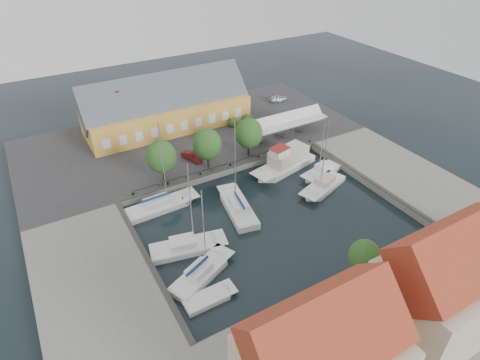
# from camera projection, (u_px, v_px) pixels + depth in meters

# --- Properties ---
(ground) EXTENTS (140.00, 140.00, 0.00)m
(ground) POSITION_uv_depth(u_px,v_px,m) (263.00, 211.00, 52.77)
(ground) COLOR black
(ground) RESTS_ON ground
(north_quay) EXTENTS (56.00, 26.00, 1.00)m
(north_quay) POSITION_uv_depth(u_px,v_px,m) (191.00, 137.00, 69.04)
(north_quay) COLOR #2D2D30
(north_quay) RESTS_ON ground
(west_quay) EXTENTS (12.00, 24.00, 1.00)m
(west_quay) POSITION_uv_depth(u_px,v_px,m) (96.00, 283.00, 41.91)
(west_quay) COLOR slate
(west_quay) RESTS_ON ground
(east_quay) EXTENTS (12.00, 24.00, 1.00)m
(east_quay) POSITION_uv_depth(u_px,v_px,m) (393.00, 170.00, 60.19)
(east_quay) COLOR slate
(east_quay) RESTS_ON ground
(south_bank) EXTENTS (56.00, 14.00, 1.00)m
(south_bank) POSITION_uv_depth(u_px,v_px,m) (384.00, 328.00, 37.38)
(south_bank) COLOR slate
(south_bank) RESTS_ON ground
(quay_edge_fittings) EXTENTS (56.00, 24.72, 0.40)m
(quay_edge_fittings) POSITION_uv_depth(u_px,v_px,m) (245.00, 187.00, 55.60)
(quay_edge_fittings) COLOR #383533
(quay_edge_fittings) RESTS_ON north_quay
(warehouse) EXTENTS (28.56, 14.00, 9.55)m
(warehouse) POSITION_uv_depth(u_px,v_px,m) (163.00, 108.00, 69.62)
(warehouse) COLOR gold
(warehouse) RESTS_ON north_quay
(tent_canopy) EXTENTS (14.00, 4.00, 2.83)m
(tent_canopy) POSITION_uv_depth(u_px,v_px,m) (287.00, 121.00, 66.96)
(tent_canopy) COLOR silver
(tent_canopy) RESTS_ON north_quay
(quay_trees) EXTENTS (18.20, 4.20, 6.30)m
(quay_trees) POSITION_uv_depth(u_px,v_px,m) (207.00, 144.00, 57.85)
(quay_trees) COLOR black
(quay_trees) RESTS_ON north_quay
(car_silver) EXTENTS (3.91, 1.92, 1.28)m
(car_silver) POSITION_uv_depth(u_px,v_px,m) (278.00, 98.00, 80.58)
(car_silver) COLOR #B6BABF
(car_silver) RESTS_ON north_quay
(car_red) EXTENTS (2.46, 3.92, 1.22)m
(car_red) POSITION_uv_depth(u_px,v_px,m) (192.00, 156.00, 61.44)
(car_red) COLOR maroon
(car_red) RESTS_ON north_quay
(center_sailboat) EXTENTS (4.52, 9.93, 13.13)m
(center_sailboat) POSITION_uv_depth(u_px,v_px,m) (238.00, 209.00, 52.68)
(center_sailboat) COLOR white
(center_sailboat) RESTS_ON ground
(trawler) EXTENTS (11.73, 5.70, 5.00)m
(trawler) POSITION_uv_depth(u_px,v_px,m) (285.00, 163.00, 61.01)
(trawler) COLOR white
(trawler) RESTS_ON ground
(east_boat_a) EXTENTS (7.38, 3.84, 10.24)m
(east_boat_a) POSITION_uv_depth(u_px,v_px,m) (321.00, 173.00, 60.15)
(east_boat_a) COLOR white
(east_boat_a) RESTS_ON ground
(east_boat_b) EXTENTS (8.81, 5.38, 11.54)m
(east_boat_b) POSITION_uv_depth(u_px,v_px,m) (323.00, 187.00, 57.06)
(east_boat_b) COLOR white
(east_boat_b) RESTS_ON ground
(west_boat_a) EXTENTS (10.10, 3.16, 13.00)m
(west_boat_a) POSITION_uv_depth(u_px,v_px,m) (161.00, 206.00, 53.21)
(west_boat_a) COLOR white
(west_boat_a) RESTS_ON ground
(west_boat_c) EXTENTS (9.34, 4.67, 12.09)m
(west_boat_c) POSITION_uv_depth(u_px,v_px,m) (187.00, 248.00, 46.68)
(west_boat_c) COLOR white
(west_boat_c) RESTS_ON ground
(west_boat_d) EXTENTS (8.76, 5.84, 11.44)m
(west_boat_d) POSITION_uv_depth(u_px,v_px,m) (201.00, 274.00, 43.26)
(west_boat_d) COLOR white
(west_boat_d) RESTS_ON ground
(launch_sw) EXTENTS (5.67, 2.17, 0.98)m
(launch_sw) POSITION_uv_depth(u_px,v_px,m) (209.00, 299.00, 40.72)
(launch_sw) COLOR white
(launch_sw) RESTS_ON ground
(launch_nw) EXTENTS (4.72, 3.79, 0.88)m
(launch_nw) POSITION_uv_depth(u_px,v_px,m) (172.00, 202.00, 54.32)
(launch_nw) COLOR navy
(launch_nw) RESTS_ON ground
(townhouses) EXTENTS (36.30, 8.50, 12.00)m
(townhouses) POSITION_uv_depth(u_px,v_px,m) (434.00, 299.00, 33.61)
(townhouses) COLOR beige
(townhouses) RESTS_ON south_bank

